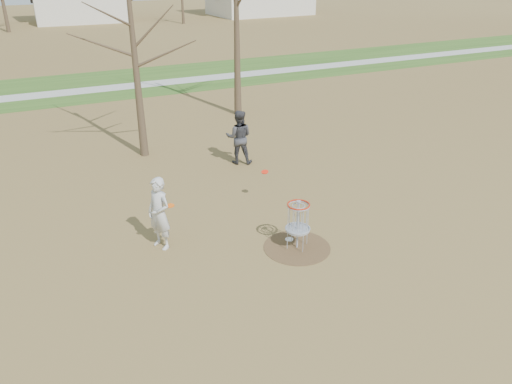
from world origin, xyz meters
TOP-DOWN VIEW (x-y plane):
  - ground at (0.00, 0.00)m, footprint 160.00×160.00m
  - green_band at (0.00, 21.00)m, footprint 160.00×8.00m
  - footpath at (0.00, 20.00)m, footprint 160.00×1.50m
  - dirt_circle at (0.00, 0.00)m, footprint 1.80×1.80m
  - player_standing at (-3.24, 1.60)m, footprint 0.76×0.86m
  - player_throwing at (1.02, 6.18)m, footprint 1.22×1.12m
  - disc_grounded at (0.00, 0.43)m, footprint 0.22×0.22m
  - discs_in_play at (-1.20, 2.15)m, footprint 3.64×1.63m
  - disc_golf_basket at (0.00, 0.00)m, footprint 0.64×0.64m

SIDE VIEW (x-z plane):
  - ground at x=0.00m, z-range 0.00..0.00m
  - green_band at x=0.00m, z-range 0.00..0.01m
  - dirt_circle at x=0.00m, z-range 0.00..0.01m
  - footpath at x=0.00m, z-range 0.01..0.02m
  - disc_grounded at x=0.00m, z-range 0.01..0.03m
  - disc_golf_basket at x=0.00m, z-range 0.24..1.59m
  - player_standing at x=-3.24m, z-range 0.00..1.99m
  - player_throwing at x=1.02m, z-range 0.00..2.02m
  - discs_in_play at x=-1.20m, z-range 1.00..1.28m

